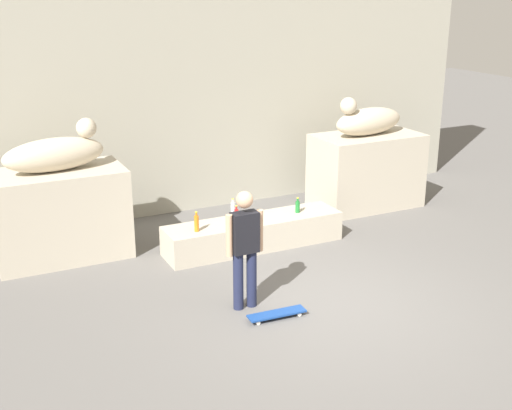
# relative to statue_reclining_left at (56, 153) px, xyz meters

# --- Properties ---
(ground_plane) EXTENTS (40.00, 40.00, 0.00)m
(ground_plane) POSITION_rel_statue_reclining_left_xyz_m (2.92, -3.39, -1.73)
(ground_plane) COLOR #605E5B
(facade_wall) EXTENTS (11.78, 0.60, 5.47)m
(facade_wall) POSITION_rel_statue_reclining_left_xyz_m (2.92, 1.57, 1.01)
(facade_wall) COLOR #A4A090
(facade_wall) RESTS_ON ground_plane
(pedestal_left) EXTENTS (2.08, 1.16, 1.45)m
(pedestal_left) POSITION_rel_statue_reclining_left_xyz_m (-0.04, -0.01, -1.01)
(pedestal_left) COLOR #B7AD99
(pedestal_left) RESTS_ON ground_plane
(pedestal_right) EXTENTS (2.08, 1.16, 1.45)m
(pedestal_right) POSITION_rel_statue_reclining_left_xyz_m (5.88, -0.01, -1.01)
(pedestal_right) COLOR #B7AD99
(pedestal_right) RESTS_ON ground_plane
(statue_reclining_left) EXTENTS (1.66, 0.78, 0.78)m
(statue_reclining_left) POSITION_rel_statue_reclining_left_xyz_m (0.00, 0.00, 0.00)
(statue_reclining_left) COLOR beige
(statue_reclining_left) RESTS_ON pedestal_left
(statue_reclining_right) EXTENTS (1.67, 0.81, 0.78)m
(statue_reclining_right) POSITION_rel_statue_reclining_left_xyz_m (5.84, -0.01, 0.00)
(statue_reclining_right) COLOR beige
(statue_reclining_right) RESTS_ON pedestal_right
(ledge_block) EXTENTS (3.06, 0.72, 0.50)m
(ledge_block) POSITION_rel_statue_reclining_left_xyz_m (2.92, -1.01, -1.48)
(ledge_block) COLOR #B7AD99
(ledge_block) RESTS_ON ground_plane
(skater) EXTENTS (0.54, 0.23, 1.67)m
(skater) POSITION_rel_statue_reclining_left_xyz_m (1.86, -2.93, -0.81)
(skater) COLOR #1E233F
(skater) RESTS_ON ground_plane
(skateboard) EXTENTS (0.81, 0.24, 0.08)m
(skateboard) POSITION_rel_statue_reclining_left_xyz_m (2.10, -3.41, -1.67)
(skateboard) COLOR navy
(skateboard) RESTS_ON ground_plane
(bottle_red) EXTENTS (0.07, 0.07, 0.27)m
(bottle_red) POSITION_rel_statue_reclining_left_xyz_m (2.63, -0.96, -1.12)
(bottle_red) COLOR red
(bottle_red) RESTS_ON ledge_block
(bottle_clear) EXTENTS (0.07, 0.07, 0.33)m
(bottle_clear) POSITION_rel_statue_reclining_left_xyz_m (2.65, -0.78, -1.09)
(bottle_clear) COLOR silver
(bottle_clear) RESTS_ON ledge_block
(bottle_orange) EXTENTS (0.08, 0.08, 0.33)m
(bottle_orange) POSITION_rel_statue_reclining_left_xyz_m (1.86, -1.12, -1.10)
(bottle_orange) COLOR orange
(bottle_orange) RESTS_ON ledge_block
(bottle_green) EXTENTS (0.08, 0.08, 0.27)m
(bottle_green) POSITION_rel_statue_reclining_left_xyz_m (3.75, -1.03, -1.13)
(bottle_green) COLOR #1E722D
(bottle_green) RESTS_ON ledge_block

